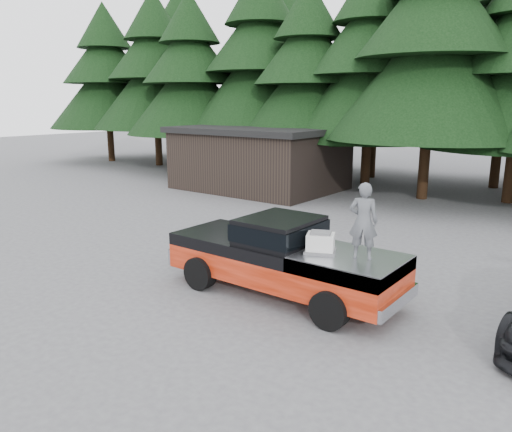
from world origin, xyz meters
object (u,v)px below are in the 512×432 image
Objects in this scene: air_compressor at (320,244)px; utility_building at (260,158)px; pickup_truck at (283,269)px; man_on_bed at (363,221)px.

utility_building reaches higher than air_compressor.
pickup_truck is 10.06× the size of air_compressor.
pickup_truck is 1.43m from air_compressor.
utility_building reaches higher than pickup_truck.
pickup_truck is at bearing 147.05° from air_compressor.
utility_building reaches higher than man_on_bed.
pickup_truck is 2.55m from man_on_bed.
man_on_bed is 0.20× the size of utility_building.
utility_building is at bearing 107.76° from air_compressor.
air_compressor is 0.07× the size of utility_building.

